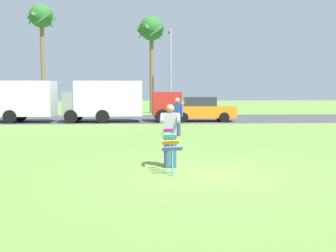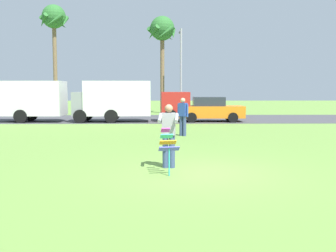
{
  "view_description": "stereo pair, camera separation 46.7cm",
  "coord_description": "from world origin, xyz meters",
  "px_view_note": "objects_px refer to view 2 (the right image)",
  "views": [
    {
      "loc": [
        -1.42,
        -10.04,
        2.16
      ],
      "look_at": [
        -0.71,
        1.68,
        1.05
      ],
      "focal_mm": 42.77,
      "sensor_mm": 36.0,
      "label": 1
    },
    {
      "loc": [
        -0.95,
        -10.06,
        2.16
      ],
      "look_at": [
        -0.71,
        1.68,
        1.05
      ],
      "focal_mm": 42.77,
      "sensor_mm": 36.0,
      "label": 2
    }
  ],
  "objects_px": {
    "parked_truck_red_cab": "(131,100)",
    "parked_car_orange": "(210,110)",
    "person_kite_flyer": "(169,133)",
    "parked_truck_grey_van": "(44,100)",
    "streetlight_pole": "(181,66)",
    "kite_held": "(168,144)",
    "palm_tree_right_near": "(162,33)",
    "person_walker_near": "(183,115)",
    "palm_tree_left_near": "(54,22)"
  },
  "relations": [
    {
      "from": "person_kite_flyer",
      "to": "person_walker_near",
      "type": "relative_size",
      "value": 1.0
    },
    {
      "from": "parked_truck_grey_van",
      "to": "streetlight_pole",
      "type": "relative_size",
      "value": 0.96
    },
    {
      "from": "parked_truck_red_cab",
      "to": "parked_car_orange",
      "type": "bearing_deg",
      "value": -0.0
    },
    {
      "from": "parked_truck_red_cab",
      "to": "streetlight_pole",
      "type": "bearing_deg",
      "value": 63.55
    },
    {
      "from": "person_kite_flyer",
      "to": "palm_tree_right_near",
      "type": "bearing_deg",
      "value": 90.05
    },
    {
      "from": "palm_tree_right_near",
      "to": "parked_car_orange",
      "type": "bearing_deg",
      "value": -71.84
    },
    {
      "from": "parked_truck_grey_van",
      "to": "streetlight_pole",
      "type": "bearing_deg",
      "value": 38.43
    },
    {
      "from": "kite_held",
      "to": "parked_truck_grey_van",
      "type": "relative_size",
      "value": 0.17
    },
    {
      "from": "person_kite_flyer",
      "to": "person_walker_near",
      "type": "xyz_separation_m",
      "value": [
        0.8,
        7.34,
        -0.02
      ]
    },
    {
      "from": "kite_held",
      "to": "person_walker_near",
      "type": "bearing_deg",
      "value": 84.11
    },
    {
      "from": "person_kite_flyer",
      "to": "person_walker_near",
      "type": "bearing_deg",
      "value": 83.76
    },
    {
      "from": "parked_truck_red_cab",
      "to": "palm_tree_right_near",
      "type": "bearing_deg",
      "value": 77.29
    },
    {
      "from": "person_kite_flyer",
      "to": "kite_held",
      "type": "xyz_separation_m",
      "value": [
        -0.04,
        -0.83,
        -0.18
      ]
    },
    {
      "from": "palm_tree_left_near",
      "to": "palm_tree_right_near",
      "type": "distance_m",
      "value": 9.82
    },
    {
      "from": "parked_truck_red_cab",
      "to": "streetlight_pole",
      "type": "distance_m",
      "value": 8.54
    },
    {
      "from": "parked_truck_red_cab",
      "to": "parked_car_orange",
      "type": "distance_m",
      "value": 5.21
    },
    {
      "from": "person_kite_flyer",
      "to": "parked_car_orange",
      "type": "distance_m",
      "value": 15.44
    },
    {
      "from": "parked_truck_red_cab",
      "to": "parked_car_orange",
      "type": "height_order",
      "value": "parked_truck_red_cab"
    },
    {
      "from": "parked_car_orange",
      "to": "person_walker_near",
      "type": "relative_size",
      "value": 2.44
    },
    {
      "from": "palm_tree_right_near",
      "to": "streetlight_pole",
      "type": "relative_size",
      "value": 1.2
    },
    {
      "from": "parked_truck_red_cab",
      "to": "person_walker_near",
      "type": "xyz_separation_m",
      "value": [
        2.93,
        -7.8,
        -0.48
      ]
    },
    {
      "from": "person_kite_flyer",
      "to": "palm_tree_left_near",
      "type": "xyz_separation_m",
      "value": [
        -9.69,
        25.85,
        7.12
      ]
    },
    {
      "from": "person_walker_near",
      "to": "kite_held",
      "type": "bearing_deg",
      "value": -95.89
    },
    {
      "from": "palm_tree_left_near",
      "to": "parked_truck_red_cab",
      "type": "bearing_deg",
      "value": -54.8
    },
    {
      "from": "person_kite_flyer",
      "to": "parked_truck_grey_van",
      "type": "xyz_separation_m",
      "value": [
        -7.69,
        15.14,
        0.46
      ]
    },
    {
      "from": "kite_held",
      "to": "parked_truck_red_cab",
      "type": "xyz_separation_m",
      "value": [
        -2.09,
        15.97,
        0.64
      ]
    },
    {
      "from": "person_kite_flyer",
      "to": "kite_held",
      "type": "relative_size",
      "value": 1.51
    },
    {
      "from": "parked_car_orange",
      "to": "palm_tree_right_near",
      "type": "bearing_deg",
      "value": 108.16
    },
    {
      "from": "parked_truck_grey_van",
      "to": "streetlight_pole",
      "type": "distance_m",
      "value": 12.01
    },
    {
      "from": "parked_car_orange",
      "to": "streetlight_pole",
      "type": "distance_m",
      "value": 8.12
    },
    {
      "from": "parked_truck_grey_van",
      "to": "person_walker_near",
      "type": "xyz_separation_m",
      "value": [
        8.49,
        -7.8,
        -0.48
      ]
    },
    {
      "from": "person_walker_near",
      "to": "person_kite_flyer",
      "type": "bearing_deg",
      "value": -96.24
    },
    {
      "from": "person_kite_flyer",
      "to": "parked_car_orange",
      "type": "xyz_separation_m",
      "value": [
        3.04,
        15.14,
        -0.18
      ]
    },
    {
      "from": "palm_tree_left_near",
      "to": "palm_tree_right_near",
      "type": "relative_size",
      "value": 1.14
    },
    {
      "from": "parked_truck_grey_van",
      "to": "parked_car_orange",
      "type": "relative_size",
      "value": 1.6
    },
    {
      "from": "palm_tree_left_near",
      "to": "streetlight_pole",
      "type": "relative_size",
      "value": 1.37
    },
    {
      "from": "person_walker_near",
      "to": "palm_tree_left_near",
      "type": "bearing_deg",
      "value": 119.54
    },
    {
      "from": "parked_truck_red_cab",
      "to": "palm_tree_right_near",
      "type": "distance_m",
      "value": 11.07
    },
    {
      "from": "streetlight_pole",
      "to": "person_walker_near",
      "type": "distance_m",
      "value": 15.41
    },
    {
      "from": "parked_truck_grey_van",
      "to": "parked_truck_red_cab",
      "type": "distance_m",
      "value": 5.56
    },
    {
      "from": "palm_tree_right_near",
      "to": "person_walker_near",
      "type": "xyz_separation_m",
      "value": [
        0.82,
        -17.14,
        -6.04
      ]
    },
    {
      "from": "parked_truck_grey_van",
      "to": "palm_tree_left_near",
      "type": "xyz_separation_m",
      "value": [
        -1.99,
        10.71,
        6.66
      ]
    },
    {
      "from": "kite_held",
      "to": "palm_tree_left_near",
      "type": "bearing_deg",
      "value": 109.88
    },
    {
      "from": "kite_held",
      "to": "parked_truck_red_cab",
      "type": "relative_size",
      "value": 0.17
    },
    {
      "from": "parked_truck_red_cab",
      "to": "person_kite_flyer",
      "type": "bearing_deg",
      "value": -82.0
    },
    {
      "from": "palm_tree_right_near",
      "to": "parked_truck_grey_van",
      "type": "bearing_deg",
      "value": -129.39
    },
    {
      "from": "parked_truck_red_cab",
      "to": "palm_tree_left_near",
      "type": "relative_size",
      "value": 0.71
    },
    {
      "from": "kite_held",
      "to": "palm_tree_right_near",
      "type": "bearing_deg",
      "value": 89.96
    },
    {
      "from": "parked_truck_grey_van",
      "to": "kite_held",
      "type": "bearing_deg",
      "value": -64.39
    },
    {
      "from": "palm_tree_right_near",
      "to": "kite_held",
      "type": "bearing_deg",
      "value": -90.04
    }
  ]
}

